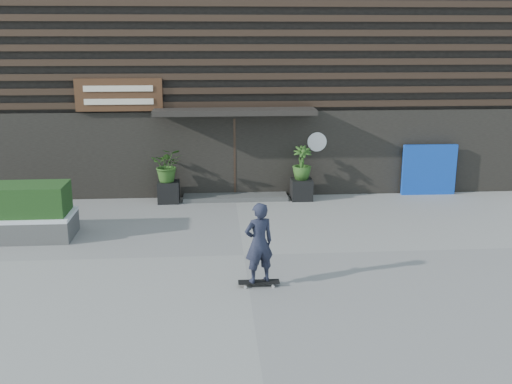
{
  "coord_description": "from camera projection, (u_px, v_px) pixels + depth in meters",
  "views": [
    {
      "loc": [
        -0.62,
        -11.99,
        4.55
      ],
      "look_at": [
        0.35,
        1.15,
        1.1
      ],
      "focal_mm": 41.59,
      "sensor_mm": 36.0,
      "label": 1
    }
  ],
  "objects": [
    {
      "name": "ground",
      "position": [
        244.0,
        255.0,
        12.77
      ],
      "size": [
        80.0,
        80.0,
        0.0
      ],
      "primitive_type": "plane",
      "color": "gray",
      "rests_on": "ground"
    },
    {
      "name": "building",
      "position": [
        229.0,
        53.0,
        21.36
      ],
      "size": [
        18.0,
        11.0,
        8.0
      ],
      "color": "black",
      "rests_on": "ground"
    },
    {
      "name": "bamboo_left",
      "position": [
        168.0,
        165.0,
        16.6
      ],
      "size": [
        0.86,
        0.75,
        0.96
      ],
      "primitive_type": "imported",
      "color": "#2D591E",
      "rests_on": "planter_pot_left"
    },
    {
      "name": "skateboarder",
      "position": [
        259.0,
        243.0,
        10.97
      ],
      "size": [
        0.78,
        0.52,
        1.63
      ],
      "color": "black",
      "rests_on": "ground"
    },
    {
      "name": "bamboo_right",
      "position": [
        302.0,
        163.0,
        16.87
      ],
      "size": [
        0.54,
        0.54,
        0.96
      ],
      "primitive_type": "imported",
      "color": "#2D591E",
      "rests_on": "planter_pot_right"
    },
    {
      "name": "blue_tarp",
      "position": [
        429.0,
        170.0,
        17.52
      ],
      "size": [
        1.6,
        0.14,
        1.5
      ],
      "primitive_type": "cube",
      "rotation": [
        0.0,
        0.0,
        -0.01
      ],
      "color": "#0D38AB",
      "rests_on": "ground"
    },
    {
      "name": "entrance_step",
      "position": [
        235.0,
        197.0,
        17.19
      ],
      "size": [
        3.0,
        0.8,
        0.12
      ],
      "primitive_type": "cube",
      "color": "#454543",
      "rests_on": "ground"
    },
    {
      "name": "planter_pot_left",
      "position": [
        169.0,
        192.0,
        16.8
      ],
      "size": [
        0.6,
        0.6,
        0.6
      ],
      "primitive_type": "cube",
      "color": "black",
      "rests_on": "ground"
    },
    {
      "name": "planter_pot_right",
      "position": [
        301.0,
        189.0,
        17.07
      ],
      "size": [
        0.6,
        0.6,
        0.6
      ],
      "primitive_type": "cube",
      "color": "black",
      "rests_on": "ground"
    }
  ]
}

